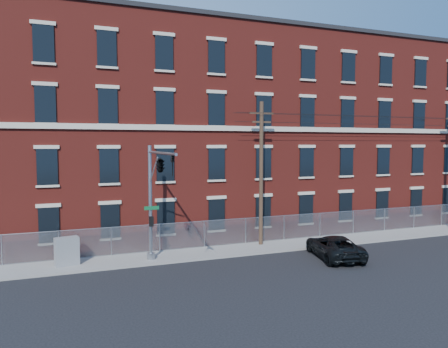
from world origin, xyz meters
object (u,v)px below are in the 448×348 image
at_px(traffic_signal_mast, 158,177).
at_px(utility_cabinet, 67,251).
at_px(pickup_truck, 334,246).
at_px(utility_pole_near, 261,171).

xyz_separation_m(traffic_signal_mast, utility_cabinet, (-4.84, 2.82, -4.45)).
bearing_deg(utility_cabinet, pickup_truck, -25.95).
height_order(utility_pole_near, utility_cabinet, utility_pole_near).
distance_m(traffic_signal_mast, utility_pole_near, 8.70).
bearing_deg(pickup_truck, utility_cabinet, -0.98).
height_order(traffic_signal_mast, utility_cabinet, traffic_signal_mast).
height_order(utility_pole_near, pickup_truck, utility_pole_near).
xyz_separation_m(traffic_signal_mast, pickup_truck, (11.02, -0.97, -4.67)).
bearing_deg(traffic_signal_mast, pickup_truck, -5.04).
distance_m(traffic_signal_mast, pickup_truck, 12.01).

